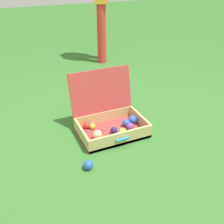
{
  "coord_description": "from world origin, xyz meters",
  "views": [
    {
      "loc": [
        -0.77,
        -1.72,
        1.29
      ],
      "look_at": [
        0.0,
        0.01,
        0.21
      ],
      "focal_mm": 42.32,
      "sensor_mm": 36.0,
      "label": 1
    }
  ],
  "objects": [
    {
      "name": "open_suitcase",
      "position": [
        0.0,
        0.07,
        0.11
      ],
      "size": [
        0.56,
        0.5,
        0.49
      ],
      "color": "#B23838",
      "rests_on": "ground"
    },
    {
      "name": "ground_plane",
      "position": [
        0.0,
        0.0,
        0.0
      ],
      "size": [
        16.0,
        16.0,
        0.0
      ],
      "primitive_type": "plane",
      "color": "#336B28"
    },
    {
      "name": "stray_ball_on_grass",
      "position": [
        -0.34,
        -0.33,
        0.04
      ],
      "size": [
        0.07,
        0.07,
        0.07
      ],
      "primitive_type": "sphere",
      "color": "blue",
      "rests_on": "ground"
    }
  ]
}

